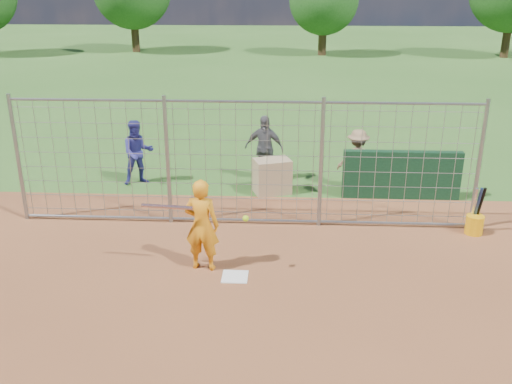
# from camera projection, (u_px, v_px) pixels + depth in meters

# --- Properties ---
(ground) EXTENTS (100.00, 100.00, 0.00)m
(ground) POSITION_uv_depth(u_px,v_px,m) (236.00, 271.00, 9.69)
(ground) COLOR #2D591E
(ground) RESTS_ON ground
(home_plate) EXTENTS (0.43, 0.43, 0.02)m
(home_plate) POSITION_uv_depth(u_px,v_px,m) (235.00, 277.00, 9.50)
(home_plate) COLOR silver
(home_plate) RESTS_ON ground
(dugout_wall) EXTENTS (2.60, 0.20, 1.10)m
(dugout_wall) POSITION_uv_depth(u_px,v_px,m) (401.00, 175.00, 12.69)
(dugout_wall) COLOR #11381E
(dugout_wall) RESTS_ON ground
(batter) EXTENTS (0.64, 0.46, 1.62)m
(batter) POSITION_uv_depth(u_px,v_px,m) (202.00, 225.00, 9.52)
(batter) COLOR orange
(batter) RESTS_ON ground
(bystander_a) EXTENTS (0.93, 0.85, 1.55)m
(bystander_a) POSITION_uv_depth(u_px,v_px,m) (138.00, 153.00, 13.51)
(bystander_a) COLOR navy
(bystander_a) RESTS_ON ground
(bystander_b) EXTENTS (1.01, 0.59, 1.62)m
(bystander_b) POSITION_uv_depth(u_px,v_px,m) (264.00, 148.00, 13.72)
(bystander_b) COLOR #545559
(bystander_b) RESTS_ON ground
(bystander_c) EXTENTS (0.95, 0.59, 1.42)m
(bystander_c) POSITION_uv_depth(u_px,v_px,m) (357.00, 159.00, 13.24)
(bystander_c) COLOR #896A4B
(bystander_c) RESTS_ON ground
(equipment_bin) EXTENTS (0.94, 0.78, 0.80)m
(equipment_bin) POSITION_uv_depth(u_px,v_px,m) (272.00, 176.00, 13.06)
(equipment_bin) COLOR tan
(equipment_bin) RESTS_ON ground
(equipment_in_play) EXTENTS (1.76, 0.14, 0.26)m
(equipment_in_play) POSITION_uv_depth(u_px,v_px,m) (186.00, 210.00, 9.26)
(equipment_in_play) COLOR silver
(equipment_in_play) RESTS_ON ground
(bucket_with_bats) EXTENTS (0.34, 0.36, 0.97)m
(bucket_with_bats) POSITION_uv_depth(u_px,v_px,m) (475.00, 222.00, 11.03)
(bucket_with_bats) COLOR #EDA30C
(bucket_with_bats) RESTS_ON ground
(backstop_fence) EXTENTS (9.08, 0.08, 2.60)m
(backstop_fence) POSITION_uv_depth(u_px,v_px,m) (244.00, 165.00, 11.11)
(backstop_fence) COLOR gray
(backstop_fence) RESTS_ON ground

